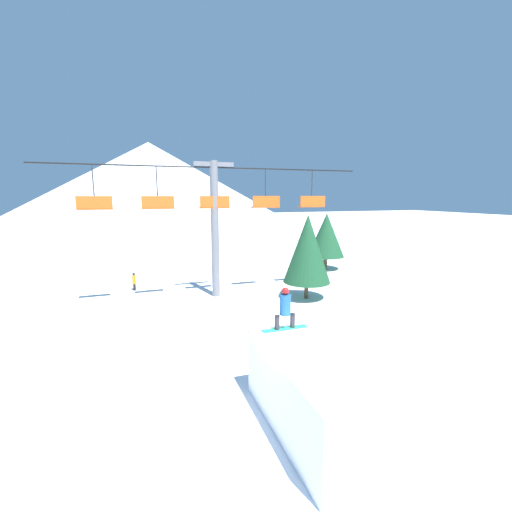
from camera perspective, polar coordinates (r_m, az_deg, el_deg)
The scene contains 8 objects.
ground_plane at distance 11.15m, azimuth 5.64°, elevation -24.22°, with size 220.00×220.00×0.00m, color white.
mountain_ridge at distance 95.68m, azimuth -17.25°, elevation 11.78°, with size 71.73×71.73×19.79m.
snow_ramp at distance 10.10m, azimuth 10.80°, elevation -21.33°, with size 2.62×4.69×2.07m.
snowboarder at distance 10.92m, azimuth 4.87°, elevation -8.74°, with size 1.53×0.35×1.37m.
chairlift at distance 21.07m, azimuth -6.89°, elevation 6.40°, with size 19.39×0.48×8.31m.
pine_tree_near at distance 20.87m, azimuth 8.56°, elevation 1.22°, with size 2.87×2.87×5.18m.
pine_tree_far at distance 29.69m, azimuth 11.62°, elevation 3.44°, with size 3.11×3.11×4.81m.
distant_skier at distance 24.24m, azimuth -19.65°, elevation -3.91°, with size 0.24×0.24×1.23m.
Camera 1 is at (-3.97, -8.32, 6.27)m, focal length 24.00 mm.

